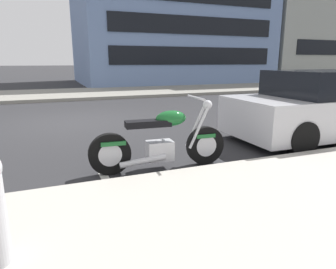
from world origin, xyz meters
TOP-DOWN VIEW (x-y plane):
  - ground_plane at (0.00, 0.00)m, footprint 260.00×260.00m
  - sidewalk_far_curb at (12.00, 7.22)m, footprint 120.00×5.00m
  - parking_stall_stripe at (0.00, -4.12)m, footprint 0.12×2.20m
  - parked_motorcycle at (0.90, -4.35)m, footprint 2.16×0.62m
  - parked_car_second_in_row at (4.86, -3.82)m, footprint 4.24×1.92m
  - townhouse_near_left at (8.46, 14.84)m, footprint 13.44×10.73m
  - townhouse_behind_pole at (23.31, 15.03)m, footprint 15.56×11.09m

SIDE VIEW (x-z plane):
  - ground_plane at x=0.00m, z-range 0.00..0.00m
  - parking_stall_stripe at x=0.00m, z-range 0.00..0.01m
  - sidewalk_far_curb at x=12.00m, z-range 0.00..0.14m
  - parked_motorcycle at x=0.90m, z-range -0.13..0.98m
  - parked_car_second_in_row at x=4.86m, z-range -0.04..1.41m
  - townhouse_near_left at x=8.46m, z-range 0.00..9.02m
  - townhouse_behind_pole at x=23.31m, z-range 0.00..12.19m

